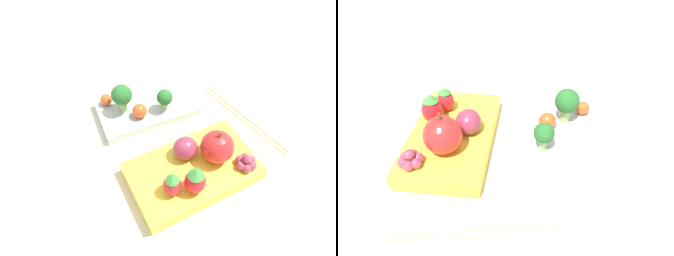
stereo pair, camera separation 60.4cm
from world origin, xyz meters
TOP-DOWN VIEW (x-y plane):
  - ground_plane at (0.00, 0.00)m, footprint 4.00×4.00m
  - bento_box_savoury at (0.01, 0.08)m, footprint 0.20×0.13m
  - bento_box_fruit at (0.01, -0.09)m, footprint 0.21×0.13m
  - broccoli_floret_0 at (-0.03, 0.09)m, footprint 0.04×0.04m
  - broccoli_floret_1 at (0.04, 0.05)m, footprint 0.03×0.03m
  - cherry_tomato_0 at (-0.01, 0.06)m, footprint 0.03×0.03m
  - cherry_tomato_1 at (-0.05, 0.12)m, footprint 0.02×0.02m
  - apple at (0.06, -0.09)m, footprint 0.05×0.05m
  - strawberry_0 at (-0.04, -0.11)m, footprint 0.03×0.03m
  - strawberry_1 at (-0.01, -0.12)m, footprint 0.03×0.03m
  - plum at (0.01, -0.06)m, footprint 0.04×0.04m
  - grape_cluster at (0.09, -0.13)m, footprint 0.04×0.03m
  - chopsticks_pair at (0.17, -0.03)m, footprint 0.05×0.21m

SIDE VIEW (x-z plane):
  - ground_plane at x=0.00m, z-range 0.00..0.00m
  - chopsticks_pair at x=0.17m, z-range 0.00..0.01m
  - bento_box_savoury at x=0.01m, z-range 0.00..0.02m
  - bento_box_fruit at x=0.01m, z-range 0.00..0.03m
  - cherry_tomato_1 at x=-0.05m, z-range 0.02..0.04m
  - cherry_tomato_0 at x=-0.01m, z-range 0.02..0.05m
  - grape_cluster at x=0.09m, z-range 0.02..0.05m
  - plum at x=0.01m, z-range 0.03..0.06m
  - strawberry_0 at x=-0.04m, z-range 0.03..0.07m
  - broccoli_floret_1 at x=0.04m, z-range 0.03..0.07m
  - strawberry_1 at x=-0.01m, z-range 0.03..0.08m
  - apple at x=0.06m, z-range 0.02..0.09m
  - broccoli_floret_0 at x=-0.03m, z-range 0.03..0.09m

